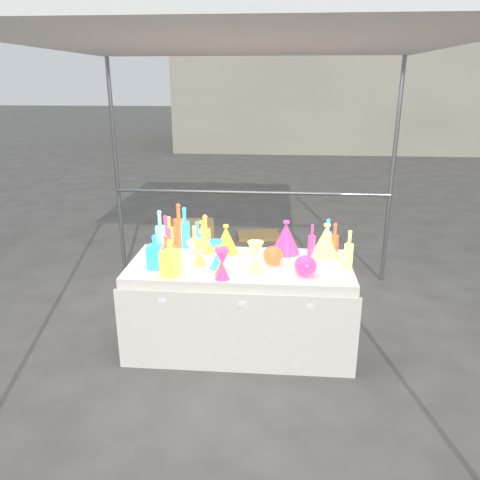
# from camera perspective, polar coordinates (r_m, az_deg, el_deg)

# --- Properties ---
(ground) EXTENTS (80.00, 80.00, 0.00)m
(ground) POSITION_cam_1_polar(r_m,az_deg,el_deg) (4.15, 0.00, -12.53)
(ground) COLOR slate
(ground) RESTS_ON ground
(canopy_tent) EXTENTS (3.15, 3.15, 2.46)m
(canopy_tent) POSITION_cam_1_polar(r_m,az_deg,el_deg) (3.56, 0.01, 22.48)
(canopy_tent) COLOR gray
(canopy_tent) RESTS_ON ground
(display_table) EXTENTS (1.84, 0.83, 0.75)m
(display_table) POSITION_cam_1_polar(r_m,az_deg,el_deg) (3.96, -0.01, -7.96)
(display_table) COLOR silver
(display_table) RESTS_ON ground
(background_building) EXTENTS (14.00, 6.00, 6.00)m
(background_building) POSITION_cam_1_polar(r_m,az_deg,el_deg) (17.94, 17.77, 20.68)
(background_building) COLOR #A9A18C
(background_building) RESTS_ON ground
(cardboard_box_closed) EXTENTS (0.62, 0.49, 0.41)m
(cardboard_box_closed) POSITION_cam_1_polar(r_m,az_deg,el_deg) (6.21, -5.77, 0.38)
(cardboard_box_closed) COLOR #9D7947
(cardboard_box_closed) RESTS_ON ground
(cardboard_box_flat) EXTENTS (0.66, 0.51, 0.05)m
(cardboard_box_flat) POSITION_cam_1_polar(r_m,az_deg,el_deg) (6.81, 2.28, 0.57)
(cardboard_box_flat) COLOR #9D7947
(cardboard_box_flat) RESTS_ON ground
(bottle_0) EXTENTS (0.08, 0.08, 0.28)m
(bottle_0) POSITION_cam_1_polar(r_m,az_deg,el_deg) (4.19, -8.61, 1.02)
(bottle_0) COLOR red
(bottle_0) RESTS_ON display_table
(bottle_1) EXTENTS (0.10, 0.10, 0.37)m
(bottle_1) POSITION_cam_1_polar(r_m,az_deg,el_deg) (4.15, -6.75, 1.54)
(bottle_1) COLOR #167922
(bottle_1) RESTS_ON display_table
(bottle_2) EXTENTS (0.11, 0.11, 0.40)m
(bottle_2) POSITION_cam_1_polar(r_m,az_deg,el_deg) (4.15, -7.45, 1.76)
(bottle_2) COLOR orange
(bottle_2) RESTS_ON display_table
(bottle_3) EXTENTS (0.10, 0.10, 0.33)m
(bottle_3) POSITION_cam_1_polar(r_m,az_deg,el_deg) (4.06, -9.02, 0.78)
(bottle_3) COLOR #1A4898
(bottle_3) RESTS_ON display_table
(bottle_4) EXTENTS (0.08, 0.08, 0.31)m
(bottle_4) POSITION_cam_1_polar(r_m,az_deg,el_deg) (3.81, -5.55, -0.44)
(bottle_4) COLOR #179080
(bottle_4) RESTS_ON display_table
(bottle_5) EXTENTS (0.10, 0.10, 0.39)m
(bottle_5) POSITION_cam_1_polar(r_m,az_deg,el_deg) (4.01, -9.70, 0.94)
(bottle_5) COLOR #B2236C
(bottle_5) RESTS_ON display_table
(bottle_6) EXTENTS (0.10, 0.10, 0.34)m
(bottle_6) POSITION_cam_1_polar(r_m,az_deg,el_deg) (3.98, -4.25, 0.71)
(bottle_6) COLOR red
(bottle_6) RESTS_ON display_table
(bottle_7) EXTENTS (0.08, 0.08, 0.31)m
(bottle_7) POSITION_cam_1_polar(r_m,az_deg,el_deg) (3.93, -5.21, 0.16)
(bottle_7) COLOR #167922
(bottle_7) RESTS_ON display_table
(decanter_0) EXTENTS (0.16, 0.16, 0.29)m
(decanter_0) POSITION_cam_1_polar(r_m,az_deg,el_deg) (3.57, -8.50, -2.13)
(decanter_0) COLOR red
(decanter_0) RESTS_ON display_table
(decanter_1) EXTENTS (0.13, 0.13, 0.27)m
(decanter_1) POSITION_cam_1_polar(r_m,az_deg,el_deg) (3.73, -8.90, -1.36)
(decanter_1) COLOR orange
(decanter_1) RESTS_ON display_table
(decanter_2) EXTENTS (0.12, 0.12, 0.28)m
(decanter_2) POSITION_cam_1_polar(r_m,az_deg,el_deg) (3.72, -10.30, -1.41)
(decanter_2) COLOR #167922
(decanter_2) RESTS_ON display_table
(hourglass_0) EXTENTS (0.13, 0.13, 0.21)m
(hourglass_0) POSITION_cam_1_polar(r_m,az_deg,el_deg) (3.56, -2.28, -2.59)
(hourglass_0) COLOR orange
(hourglass_0) RESTS_ON display_table
(hourglass_1) EXTENTS (0.12, 0.12, 0.23)m
(hourglass_1) POSITION_cam_1_polar(r_m,az_deg,el_deg) (3.48, -2.18, -3.03)
(hourglass_1) COLOR #1A4898
(hourglass_1) RESTS_ON display_table
(hourglass_2) EXTENTS (0.16, 0.16, 0.25)m
(hourglass_2) POSITION_cam_1_polar(r_m,az_deg,el_deg) (3.60, 1.89, -2.10)
(hourglass_2) COLOR #179080
(hourglass_2) RESTS_ON display_table
(hourglass_3) EXTENTS (0.12, 0.12, 0.20)m
(hourglass_3) POSITION_cam_1_polar(r_m,az_deg,el_deg) (3.78, -5.87, -1.51)
(hourglass_3) COLOR #B2236C
(hourglass_3) RESTS_ON display_table
(hourglass_4) EXTENTS (0.13, 0.13, 0.21)m
(hourglass_4) POSITION_cam_1_polar(r_m,az_deg,el_deg) (3.76, -4.94, -1.56)
(hourglass_4) COLOR red
(hourglass_4) RESTS_ON display_table
(hourglass_5) EXTENTS (0.14, 0.14, 0.23)m
(hourglass_5) POSITION_cam_1_polar(r_m,az_deg,el_deg) (3.67, -2.92, -1.81)
(hourglass_5) COLOR #167922
(hourglass_5) RESTS_ON display_table
(globe_2) EXTENTS (0.21, 0.21, 0.13)m
(globe_2) POSITION_cam_1_polar(r_m,az_deg,el_deg) (3.79, 4.07, -1.97)
(globe_2) COLOR orange
(globe_2) RESTS_ON display_table
(globe_3) EXTENTS (0.21, 0.21, 0.14)m
(globe_3) POSITION_cam_1_polar(r_m,az_deg,el_deg) (3.59, 8.00, -3.24)
(globe_3) COLOR #1A4898
(globe_3) RESTS_ON display_table
(lampshade_0) EXTENTS (0.24, 0.24, 0.27)m
(lampshade_0) POSITION_cam_1_polar(r_m,az_deg,el_deg) (4.07, -4.59, 0.52)
(lampshade_0) COLOR #BFD72D
(lampshade_0) RESTS_ON display_table
(lampshade_1) EXTENTS (0.26, 0.26, 0.25)m
(lampshade_1) POSITION_cam_1_polar(r_m,az_deg,el_deg) (4.01, -1.71, 0.15)
(lampshade_1) COLOR #BFD72D
(lampshade_1) RESTS_ON display_table
(lampshade_2) EXTENTS (0.29, 0.29, 0.29)m
(lampshade_2) POSITION_cam_1_polar(r_m,az_deg,el_deg) (4.01, 5.61, 0.38)
(lampshade_2) COLOR #1A4898
(lampshade_2) RESTS_ON display_table
(lampshade_3) EXTENTS (0.30, 0.30, 0.29)m
(lampshade_3) POSITION_cam_1_polar(r_m,az_deg,el_deg) (3.98, 10.46, -0.02)
(lampshade_3) COLOR #179080
(lampshade_3) RESTS_ON display_table
(bottle_8) EXTENTS (0.07, 0.07, 0.32)m
(bottle_8) POSITION_cam_1_polar(r_m,az_deg,el_deg) (4.01, 10.62, 0.39)
(bottle_8) COLOR #167922
(bottle_8) RESTS_ON display_table
(bottle_9) EXTENTS (0.08, 0.08, 0.30)m
(bottle_9) POSITION_cam_1_polar(r_m,az_deg,el_deg) (3.97, 11.45, -0.01)
(bottle_9) COLOR orange
(bottle_9) RESTS_ON display_table
(bottle_10) EXTENTS (0.07, 0.07, 0.28)m
(bottle_10) POSITION_cam_1_polar(r_m,az_deg,el_deg) (3.98, 8.73, 0.00)
(bottle_10) COLOR #1A4898
(bottle_10) RESTS_ON display_table
(bottle_11) EXTENTS (0.09, 0.09, 0.32)m
(bottle_11) POSITION_cam_1_polar(r_m,az_deg,el_deg) (3.76, 13.12, -1.12)
(bottle_11) COLOR #179080
(bottle_11) RESTS_ON display_table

